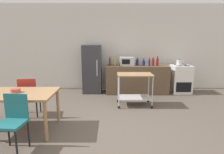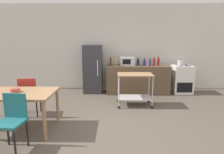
{
  "view_description": "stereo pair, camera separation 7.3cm",
  "coord_description": "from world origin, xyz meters",
  "views": [
    {
      "loc": [
        0.04,
        -3.49,
        1.72
      ],
      "look_at": [
        0.08,
        1.2,
        0.8
      ],
      "focal_mm": 30.66,
      "sensor_mm": 36.0,
      "label": 1
    },
    {
      "loc": [
        0.11,
        -3.49,
        1.72
      ],
      "look_at": [
        0.08,
        1.2,
        0.8
      ],
      "focal_mm": 30.66,
      "sensor_mm": 36.0,
      "label": 2
    }
  ],
  "objects": [
    {
      "name": "chair_teal",
      "position": [
        -1.46,
        -0.71,
        0.52
      ],
      "size": [
        0.44,
        0.44,
        0.89
      ],
      "rotation": [
        0.0,
        0.0,
        -0.1
      ],
      "color": "#1E666B",
      "rests_on": "ground_plane"
    },
    {
      "name": "bottle_vinegar",
      "position": [
        0.03,
        2.65,
        1.02
      ],
      "size": [
        0.06,
        0.06,
        0.28
      ],
      "color": "#4C2D19",
      "rests_on": "kitchen_counter"
    },
    {
      "name": "bottle_wine",
      "position": [
        1.28,
        2.5,
        1.0
      ],
      "size": [
        0.06,
        0.06,
        0.26
      ],
      "color": "navy",
      "rests_on": "kitchen_counter"
    },
    {
      "name": "kitchen_counter",
      "position": [
        0.9,
        2.6,
        0.45
      ],
      "size": [
        2.0,
        0.64,
        0.9
      ],
      "primitive_type": "cube",
      "color": "brown",
      "rests_on": "ground_plane"
    },
    {
      "name": "bottle_hot_sauce",
      "position": [
        0.18,
        2.64,
        1.03
      ],
      "size": [
        0.06,
        0.06,
        0.3
      ],
      "color": "gold",
      "rests_on": "kitchen_counter"
    },
    {
      "name": "bottle_olive_oil",
      "position": [
        1.41,
        2.59,
        1.01
      ],
      "size": [
        0.08,
        0.08,
        0.27
      ],
      "color": "maroon",
      "rests_on": "kitchen_counter"
    },
    {
      "name": "bottle_soda",
      "position": [
        1.1,
        2.56,
        0.99
      ],
      "size": [
        0.08,
        0.08,
        0.24
      ],
      "color": "navy",
      "rests_on": "kitchen_counter"
    },
    {
      "name": "refrigerator",
      "position": [
        -0.55,
        2.7,
        0.78
      ],
      "size": [
        0.6,
        0.63,
        1.55
      ],
      "color": "#333338",
      "rests_on": "ground_plane"
    },
    {
      "name": "kettle",
      "position": [
        2.23,
        2.52,
        1.0
      ],
      "size": [
        0.24,
        0.17,
        0.19
      ],
      "color": "silver",
      "rests_on": "stove_oven"
    },
    {
      "name": "ground_plane",
      "position": [
        0.0,
        0.0,
        0.0
      ],
      "size": [
        12.0,
        12.0,
        0.0
      ],
      "primitive_type": "plane",
      "color": "brown"
    },
    {
      "name": "microwave",
      "position": [
        0.58,
        2.7,
        1.03
      ],
      "size": [
        0.46,
        0.35,
        0.26
      ],
      "color": "silver",
      "rests_on": "kitchen_counter"
    },
    {
      "name": "dining_table",
      "position": [
        -1.75,
        -0.05,
        0.67
      ],
      "size": [
        1.5,
        0.9,
        0.75
      ],
      "color": "#A37A51",
      "rests_on": "ground_plane"
    },
    {
      "name": "fruit_bowl",
      "position": [
        -1.73,
        -0.02,
        0.79
      ],
      "size": [
        0.18,
        0.18,
        0.07
      ],
      "primitive_type": "cylinder",
      "color": "#B24C3F",
      "rests_on": "dining_table"
    },
    {
      "name": "bottle_sesame_oil",
      "position": [
        0.92,
        2.67,
        1.0
      ],
      "size": [
        0.08,
        0.08,
        0.24
      ],
      "color": "navy",
      "rests_on": "kitchen_counter"
    },
    {
      "name": "back_wall",
      "position": [
        0.0,
        3.2,
        1.45
      ],
      "size": [
        8.4,
        0.12,
        2.9
      ],
      "primitive_type": "cube",
      "color": "silver",
      "rests_on": "ground_plane"
    },
    {
      "name": "bottle_sparkling_water",
      "position": [
        1.57,
        2.66,
        1.02
      ],
      "size": [
        0.08,
        0.08,
        0.29
      ],
      "color": "maroon",
      "rests_on": "kitchen_counter"
    },
    {
      "name": "kitchen_cart",
      "position": [
        0.68,
        1.37,
        0.57
      ],
      "size": [
        0.91,
        0.57,
        0.85
      ],
      "color": "#A37A51",
      "rests_on": "ground_plane"
    },
    {
      "name": "stove_oven",
      "position": [
        2.35,
        2.62,
        0.45
      ],
      "size": [
        0.6,
        0.61,
        0.92
      ],
      "color": "white",
      "rests_on": "ground_plane"
    },
    {
      "name": "chair_red",
      "position": [
        -1.79,
        0.66,
        0.52
      ],
      "size": [
        0.45,
        0.45,
        0.89
      ],
      "rotation": [
        0.0,
        0.0,
        3.27
      ],
      "color": "#B72D23",
      "rests_on": "ground_plane"
    }
  ]
}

